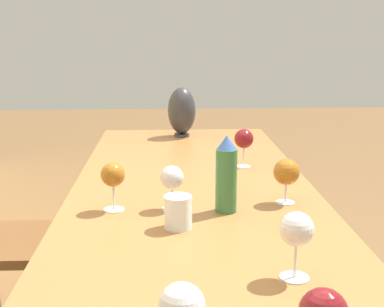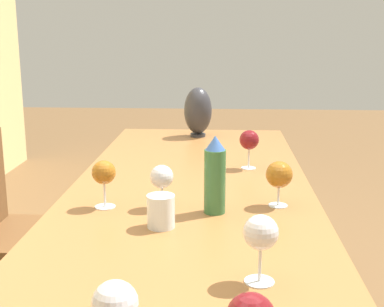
% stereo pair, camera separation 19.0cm
% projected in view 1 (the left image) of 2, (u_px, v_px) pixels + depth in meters
% --- Properties ---
extents(dining_table, '(2.39, 0.83, 0.77)m').
position_uv_depth(dining_table, '(195.00, 223.00, 1.73)').
color(dining_table, '#936033').
rests_on(dining_table, ground_plane).
extents(water_bottle, '(0.06, 0.06, 0.23)m').
position_uv_depth(water_bottle, '(226.00, 175.00, 1.58)').
color(water_bottle, '#336638').
rests_on(water_bottle, dining_table).
extents(water_tumbler, '(0.08, 0.08, 0.09)m').
position_uv_depth(water_tumbler, '(178.00, 212.00, 1.46)').
color(water_tumbler, silver).
rests_on(water_tumbler, dining_table).
extents(vase, '(0.14, 0.14, 0.25)m').
position_uv_depth(vase, '(182.00, 111.00, 2.66)').
color(vase, '#2D2D33').
rests_on(vase, dining_table).
extents(wine_glass_0, '(0.07, 0.07, 0.15)m').
position_uv_depth(wine_glass_0, '(113.00, 176.00, 1.59)').
color(wine_glass_0, silver).
rests_on(wine_glass_0, dining_table).
extents(wine_glass_3, '(0.08, 0.08, 0.15)m').
position_uv_depth(wine_glass_3, '(244.00, 140.00, 2.08)').
color(wine_glass_3, silver).
rests_on(wine_glass_3, dining_table).
extents(wine_glass_4, '(0.07, 0.07, 0.14)m').
position_uv_depth(wine_glass_4, '(172.00, 179.00, 1.60)').
color(wine_glass_4, silver).
rests_on(wine_glass_4, dining_table).
extents(wine_glass_5, '(0.08, 0.08, 0.14)m').
position_uv_depth(wine_glass_5, '(182.00, 307.00, 0.87)').
color(wine_glass_5, silver).
rests_on(wine_glass_5, dining_table).
extents(wine_glass_6, '(0.08, 0.08, 0.14)m').
position_uv_depth(wine_glass_6, '(286.00, 173.00, 1.66)').
color(wine_glass_6, silver).
rests_on(wine_glass_6, dining_table).
extents(wine_glass_7, '(0.08, 0.08, 0.15)m').
position_uv_depth(wine_glass_7, '(296.00, 231.00, 1.15)').
color(wine_glass_7, silver).
rests_on(wine_glass_7, dining_table).
extents(chair_far, '(0.44, 0.44, 0.87)m').
position_uv_depth(chair_far, '(3.00, 233.00, 2.23)').
color(chair_far, brown).
rests_on(chair_far, ground_plane).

